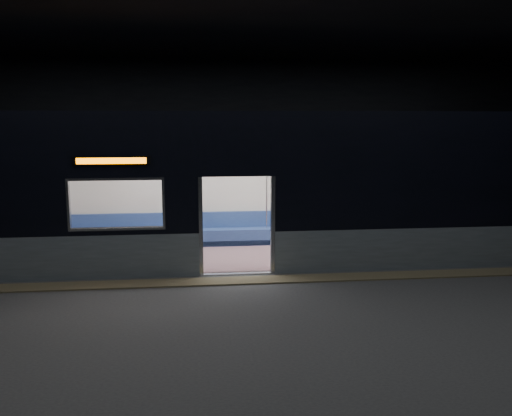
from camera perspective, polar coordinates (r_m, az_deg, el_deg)
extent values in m
cube|color=#47494C|center=(10.35, -1.52, -8.65)|extent=(24.00, 14.00, 0.01)
cube|color=black|center=(10.00, -1.65, 19.64)|extent=(24.00, 14.00, 0.04)
cube|color=black|center=(16.82, -3.59, 7.00)|extent=(24.00, 0.04, 5.00)
cube|color=black|center=(3.03, 9.57, -4.21)|extent=(24.00, 0.04, 5.00)
cube|color=#8C7F59|center=(10.87, -1.77, -7.65)|extent=(22.80, 0.50, 0.03)
cube|color=#919EAD|center=(12.56, 20.70, -3.87)|extent=(8.30, 0.12, 0.90)
cube|color=black|center=(12.31, 21.13, 3.40)|extent=(8.30, 0.12, 2.30)
cube|color=black|center=(10.91, -2.06, 6.37)|extent=(1.40, 0.12, 1.15)
cube|color=#B7BABC|center=(11.09, -5.83, -1.97)|extent=(0.08, 0.14, 2.05)
cube|color=#B7BABC|center=(11.19, 1.77, -1.82)|extent=(0.08, 0.14, 2.05)
cube|color=black|center=(10.94, -14.97, 4.83)|extent=(1.50, 0.04, 0.18)
cube|color=#FE7600|center=(10.93, -14.97, 4.82)|extent=(1.34, 0.03, 0.12)
cube|color=silver|center=(13.87, -2.93, 2.76)|extent=(18.00, 0.12, 3.20)
cube|color=black|center=(12.34, -2.59, 9.74)|extent=(18.00, 3.00, 0.15)
cube|color=#856167|center=(12.74, -2.48, -5.07)|extent=(17.76, 2.76, 0.04)
cube|color=silver|center=(12.37, -2.56, 5.45)|extent=(17.76, 2.76, 0.10)
cube|color=navy|center=(13.78, -2.81, -3.00)|extent=(11.00, 0.48, 0.41)
cube|color=navy|center=(13.88, -2.87, -1.20)|extent=(11.00, 0.10, 0.40)
cube|color=#836067|center=(11.86, -18.30, -5.52)|extent=(4.40, 0.48, 0.41)
cube|color=#836067|center=(12.31, 13.44, -4.75)|extent=(4.40, 0.48, 0.41)
cylinder|color=silver|center=(11.36, -6.92, -0.97)|extent=(0.04, 0.04, 2.26)
cylinder|color=silver|center=(13.59, -6.84, 0.74)|extent=(0.04, 0.04, 2.26)
cylinder|color=silver|center=(11.50, 2.59, -0.78)|extent=(0.04, 0.04, 2.26)
cylinder|color=silver|center=(13.71, 1.13, 0.88)|extent=(0.04, 0.04, 2.26)
cylinder|color=silver|center=(13.47, -2.85, 4.06)|extent=(11.00, 0.03, 0.03)
cube|color=black|center=(14.44, 15.05, -1.55)|extent=(0.19, 0.51, 0.17)
cube|color=black|center=(14.52, 15.89, -1.53)|extent=(0.19, 0.51, 0.17)
cylinder|color=black|center=(14.28, 15.34, -2.84)|extent=(0.12, 0.12, 0.43)
cylinder|color=black|center=(14.37, 16.19, -2.81)|extent=(0.12, 0.12, 0.43)
cube|color=pink|center=(14.67, 15.17, -1.30)|extent=(0.44, 0.24, 0.22)
cylinder|color=pink|center=(14.64, 15.18, 0.19)|extent=(0.44, 0.44, 0.57)
sphere|color=tan|center=(14.56, 15.28, 1.75)|extent=(0.23, 0.23, 0.23)
sphere|color=black|center=(14.59, 15.23, 1.94)|extent=(0.24, 0.24, 0.24)
cube|color=black|center=(14.39, 15.77, -0.96)|extent=(0.37, 0.34, 0.15)
cube|color=white|center=(14.18, 7.43, 2.38)|extent=(1.04, 0.03, 0.68)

